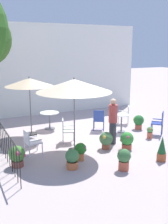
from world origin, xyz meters
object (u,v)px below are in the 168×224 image
object	(u,v)px
patio_chair_1	(99,119)
standing_person	(113,121)
patio_chair_4	(31,141)
potted_plant_0	(72,158)
potted_plant_5	(127,140)
cafe_table_0	(121,120)
patio_chair_3	(66,129)
potted_plant_6	(81,150)
potted_plant_3	(162,149)
cafe_table_1	(50,117)
patio_umbrella_1	(29,83)
potted_plant_1	(150,132)
potted_plant_4	(17,156)
potted_plant_2	(139,121)
potted_plant_8	(106,139)
potted_plant_7	(124,159)
patio_chair_2	(125,113)
patio_chair_0	(159,121)
patio_umbrella_0	(74,86)

from	to	relation	value
patio_chair_1	standing_person	distance (m)	1.75
patio_chair_4	potted_plant_0	distance (m)	1.77
potted_plant_0	potted_plant_5	size ratio (longest dim) A/B	0.97
cafe_table_0	patio_chair_1	distance (m)	0.97
patio_chair_3	potted_plant_6	xyz separation A→B (m)	(-0.23, -1.76, -0.19)
potted_plant_3	standing_person	size ratio (longest dim) A/B	0.48
patio_chair_1	potted_plant_0	distance (m)	3.94
cafe_table_0	potted_plant_0	bearing A→B (deg)	-143.93
cafe_table_1	standing_person	distance (m)	3.19
patio_umbrella_1	potted_plant_1	xyz separation A→B (m)	(4.08, -2.41, -1.88)
patio_chair_3	potted_plant_4	size ratio (longest dim) A/B	1.38
patio_chair_4	potted_plant_6	xyz separation A→B (m)	(1.29, -1.13, -0.15)
patio_chair_3	standing_person	bearing A→B (deg)	-30.22
cafe_table_0	potted_plant_1	distance (m)	1.34
patio_chair_4	potted_plant_1	size ratio (longest dim) A/B	1.80
potted_plant_2	potted_plant_5	size ratio (longest dim) A/B	1.01
patio_chair_3	potted_plant_8	bearing A→B (deg)	-51.22
patio_umbrella_1	potted_plant_5	size ratio (longest dim) A/B	3.87
potted_plant_7	potted_plant_3	bearing A→B (deg)	1.54
potted_plant_3	potted_plant_5	distance (m)	1.39
cafe_table_0	patio_chair_2	distance (m)	1.31
patio_umbrella_1	patio_chair_2	size ratio (longest dim) A/B	2.77
patio_chair_1	patio_chair_3	distance (m)	2.00
patio_chair_0	potted_plant_2	world-z (taller)	patio_chair_0
cafe_table_0	patio_chair_4	size ratio (longest dim) A/B	0.90
patio_umbrella_0	patio_chair_3	xyz separation A→B (m)	(0.11, 1.01, -1.74)
patio_chair_3	potted_plant_5	distance (m)	2.28
patio_chair_1	potted_plant_8	xyz separation A→B (m)	(-0.83, -2.05, -0.17)
standing_person	potted_plant_0	bearing A→B (deg)	-148.88
patio_chair_4	potted_plant_7	distance (m)	3.14
patio_chair_0	potted_plant_3	size ratio (longest dim) A/B	1.19
patio_umbrella_0	patio_chair_3	distance (m)	2.01
patio_chair_4	potted_plant_1	world-z (taller)	patio_chair_4
potted_plant_5	patio_chair_1	bearing A→B (deg)	85.53
potted_plant_0	potted_plant_4	distance (m)	1.65
potted_plant_1	potted_plant_5	size ratio (longest dim) A/B	0.76
potted_plant_1	potted_plant_6	distance (m)	3.44
cafe_table_1	potted_plant_2	bearing A→B (deg)	-26.21
patio_umbrella_0	patio_chair_4	xyz separation A→B (m)	(-1.41, 0.38, -1.78)
patio_chair_3	potted_plant_0	size ratio (longest dim) A/B	1.48
cafe_table_1	potted_plant_4	xyz separation A→B (m)	(-2.13, -3.29, -0.17)
patio_chair_1	potted_plant_2	xyz separation A→B (m)	(1.65, -0.60, -0.17)
potted_plant_3	potted_plant_2	bearing A→B (deg)	65.21
patio_umbrella_0	patio_chair_0	world-z (taller)	patio_umbrella_0
potted_plant_0	potted_plant_2	size ratio (longest dim) A/B	0.96
cafe_table_1	potted_plant_0	world-z (taller)	cafe_table_1
patio_chair_4	potted_plant_8	xyz separation A→B (m)	(2.52, -0.61, -0.14)
patio_chair_0	potted_plant_6	world-z (taller)	patio_chair_0
patio_umbrella_0	cafe_table_0	distance (m)	3.42
patio_chair_4	potted_plant_7	bearing A→B (deg)	-47.39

